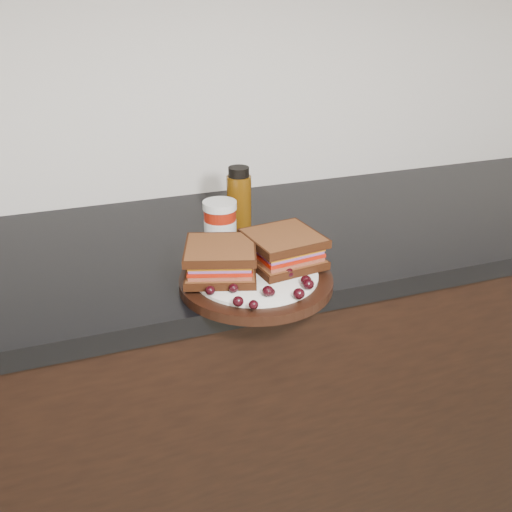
% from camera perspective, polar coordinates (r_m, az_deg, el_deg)
% --- Properties ---
extents(wall_back, '(4.00, 0.01, 2.70)m').
position_cam_1_polar(wall_back, '(1.40, -16.69, 22.56)').
color(wall_back, white).
rests_on(wall_back, ground_plane).
extents(base_cabinets, '(3.96, 0.58, 0.86)m').
position_cam_1_polar(base_cabinets, '(1.47, -11.06, -16.42)').
color(base_cabinets, black).
rests_on(base_cabinets, ground_plane).
extents(countertop, '(3.98, 0.60, 0.04)m').
position_cam_1_polar(countertop, '(1.22, -12.81, -0.37)').
color(countertop, black).
rests_on(countertop, base_cabinets).
extents(plate, '(0.28, 0.28, 0.02)m').
position_cam_1_polar(plate, '(1.04, 0.00, -2.54)').
color(plate, black).
rests_on(plate, countertop).
extents(sandwich_left, '(0.16, 0.16, 0.06)m').
position_cam_1_polar(sandwich_left, '(1.02, -3.56, -0.44)').
color(sandwich_left, brown).
rests_on(sandwich_left, plate).
extents(sandwich_right, '(0.14, 0.14, 0.06)m').
position_cam_1_polar(sandwich_right, '(1.06, 2.74, 0.71)').
color(sandwich_right, brown).
rests_on(sandwich_right, plate).
extents(grape_0, '(0.02, 0.02, 0.02)m').
position_cam_1_polar(grape_0, '(0.97, -4.60, -3.45)').
color(grape_0, black).
rests_on(grape_0, plate).
extents(grape_1, '(0.02, 0.02, 0.02)m').
position_cam_1_polar(grape_1, '(0.97, -2.27, -3.23)').
color(grape_1, black).
rests_on(grape_1, plate).
extents(grape_2, '(0.02, 0.02, 0.02)m').
position_cam_1_polar(grape_2, '(0.93, -1.80, -4.56)').
color(grape_2, black).
rests_on(grape_2, plate).
extents(grape_3, '(0.02, 0.02, 0.02)m').
position_cam_1_polar(grape_3, '(0.92, -0.25, -4.89)').
color(grape_3, black).
rests_on(grape_3, plate).
extents(grape_4, '(0.02, 0.02, 0.02)m').
position_cam_1_polar(grape_4, '(0.96, 1.21, -3.53)').
color(grape_4, black).
rests_on(grape_4, plate).
extents(grape_5, '(0.02, 0.02, 0.01)m').
position_cam_1_polar(grape_5, '(0.96, 1.49, -3.62)').
color(grape_5, black).
rests_on(grape_5, plate).
extents(grape_6, '(0.02, 0.02, 0.02)m').
position_cam_1_polar(grape_6, '(0.95, 4.31, -3.78)').
color(grape_6, black).
rests_on(grape_6, plate).
extents(grape_7, '(0.02, 0.02, 0.02)m').
position_cam_1_polar(grape_7, '(0.98, 5.26, -2.82)').
color(grape_7, black).
rests_on(grape_7, plate).
extents(grape_8, '(0.02, 0.02, 0.02)m').
position_cam_1_polar(grape_8, '(1.00, 5.02, -2.44)').
color(grape_8, black).
rests_on(grape_8, plate).
extents(grape_9, '(0.02, 0.02, 0.02)m').
position_cam_1_polar(grape_9, '(1.02, 3.30, -1.70)').
color(grape_9, black).
rests_on(grape_9, plate).
extents(grape_10, '(0.02, 0.02, 0.02)m').
position_cam_1_polar(grape_10, '(1.04, 4.52, -1.10)').
color(grape_10, black).
rests_on(grape_10, plate).
extents(grape_11, '(0.02, 0.02, 0.02)m').
position_cam_1_polar(grape_11, '(1.06, 3.64, -0.63)').
color(grape_11, black).
rests_on(grape_11, plate).
extents(grape_12, '(0.02, 0.02, 0.02)m').
position_cam_1_polar(grape_12, '(1.08, 3.60, -0.12)').
color(grape_12, black).
rests_on(grape_12, plate).
extents(grape_13, '(0.02, 0.02, 0.02)m').
position_cam_1_polar(grape_13, '(1.09, 1.51, 0.22)').
color(grape_13, black).
rests_on(grape_13, plate).
extents(grape_14, '(0.02, 0.02, 0.02)m').
position_cam_1_polar(grape_14, '(1.06, -3.62, -0.62)').
color(grape_14, black).
rests_on(grape_14, plate).
extents(grape_15, '(0.02, 0.02, 0.02)m').
position_cam_1_polar(grape_15, '(1.03, -3.30, -1.41)').
color(grape_15, black).
rests_on(grape_15, plate).
extents(grape_16, '(0.02, 0.02, 0.02)m').
position_cam_1_polar(grape_16, '(1.01, -4.79, -1.91)').
color(grape_16, black).
rests_on(grape_16, plate).
extents(grape_17, '(0.02, 0.02, 0.02)m').
position_cam_1_polar(grape_17, '(1.00, -3.93, -2.22)').
color(grape_17, black).
rests_on(grape_17, plate).
extents(grape_18, '(0.02, 0.02, 0.02)m').
position_cam_1_polar(grape_18, '(1.05, -4.21, -0.88)').
color(grape_18, black).
rests_on(grape_18, plate).
extents(grape_19, '(0.02, 0.02, 0.02)m').
position_cam_1_polar(grape_19, '(1.04, -4.67, -1.10)').
color(grape_19, black).
rests_on(grape_19, plate).
extents(grape_20, '(0.02, 0.02, 0.02)m').
position_cam_1_polar(grape_20, '(1.01, -3.36, -1.97)').
color(grape_20, black).
rests_on(grape_20, plate).
extents(condiment_jar, '(0.07, 0.07, 0.10)m').
position_cam_1_polar(condiment_jar, '(1.18, -3.60, 3.11)').
color(condiment_jar, '#991A0B').
rests_on(condiment_jar, countertop).
extents(oil_bottle, '(0.07, 0.07, 0.15)m').
position_cam_1_polar(oil_bottle, '(1.24, -1.71, 5.58)').
color(oil_bottle, '#553208').
rests_on(oil_bottle, countertop).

